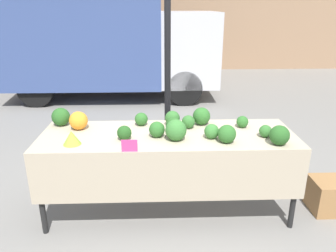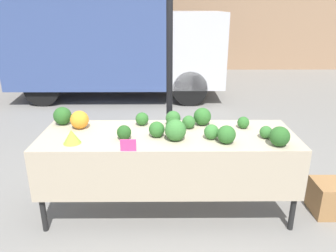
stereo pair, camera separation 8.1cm
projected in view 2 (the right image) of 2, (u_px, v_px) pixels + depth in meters
ground_plane at (168, 208)px, 3.34m from camera, size 40.00×40.00×0.00m
tent_pole at (170, 62)px, 3.59m from camera, size 0.07×0.07×2.72m
parked_truck at (111, 38)px, 7.08m from camera, size 4.47×1.88×2.41m
market_table at (168, 146)px, 3.03m from camera, size 2.38×0.79×0.82m
orange_cauliflower at (80, 120)px, 3.17m from camera, size 0.18×0.18×0.18m
romanesco_head at (72, 137)px, 2.83m from camera, size 0.15×0.15×0.12m
broccoli_head_0 at (124, 132)px, 2.92m from camera, size 0.13×0.13×0.13m
broccoli_head_1 at (142, 119)px, 3.27m from camera, size 0.13×0.13×0.13m
broccoli_head_2 at (175, 130)px, 2.89m from camera, size 0.19×0.19×0.19m
broccoli_head_3 at (189, 122)px, 3.18m from camera, size 0.13×0.13×0.13m
broccoli_head_4 at (62, 116)px, 3.28m from camera, size 0.18×0.18×0.18m
broccoli_head_5 at (157, 129)px, 2.97m from camera, size 0.14×0.14×0.14m
broccoli_head_6 at (173, 118)px, 3.26m from camera, size 0.15×0.15×0.15m
broccoli_head_7 at (243, 122)px, 3.19m from camera, size 0.12×0.12×0.12m
broccoli_head_8 at (266, 132)px, 2.95m from camera, size 0.12×0.12×0.12m
broccoli_head_9 at (212, 132)px, 2.93m from camera, size 0.13×0.13×0.13m
broccoli_head_10 at (174, 126)px, 3.05m from camera, size 0.15×0.15×0.15m
broccoli_head_11 at (226, 135)px, 2.83m from camera, size 0.16×0.16×0.16m
broccoli_head_12 at (280, 136)px, 2.77m from camera, size 0.17×0.17×0.17m
broccoli_head_13 at (202, 116)px, 3.27m from camera, size 0.17×0.17×0.17m
price_sign at (128, 145)px, 2.68m from camera, size 0.13×0.01×0.11m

